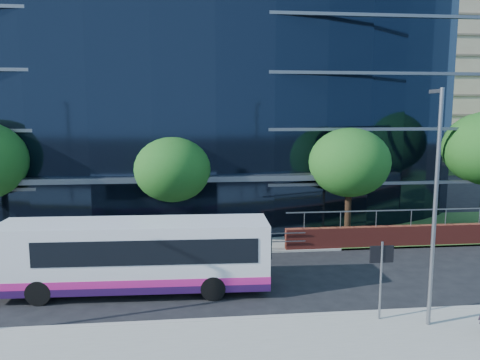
{
  "coord_description": "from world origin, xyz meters",
  "views": [
    {
      "loc": [
        -2.1,
        -16.58,
        7.36
      ],
      "look_at": [
        0.62,
        8.0,
        3.78
      ],
      "focal_mm": 35.0,
      "sensor_mm": 36.0,
      "label": 1
    }
  ],
  "objects": [
    {
      "name": "ground",
      "position": [
        0.0,
        0.0,
        0.0
      ],
      "size": [
        200.0,
        200.0,
        0.0
      ],
      "primitive_type": "plane",
      "color": "black",
      "rests_on": "ground"
    },
    {
      "name": "kerb",
      "position": [
        0.0,
        -1.0,
        0.08
      ],
      "size": [
        80.0,
        0.25,
        0.16
      ],
      "primitive_type": "cube",
      "color": "gray",
      "rests_on": "ground"
    },
    {
      "name": "yellow_line_outer",
      "position": [
        0.0,
        -0.8,
        0.01
      ],
      "size": [
        80.0,
        0.08,
        0.01
      ],
      "primitive_type": "cube",
      "color": "gold",
      "rests_on": "ground"
    },
    {
      "name": "yellow_line_inner",
      "position": [
        0.0,
        -0.65,
        0.01
      ],
      "size": [
        80.0,
        0.08,
        0.01
      ],
      "primitive_type": "cube",
      "color": "gold",
      "rests_on": "ground"
    },
    {
      "name": "far_forecourt",
      "position": [
        -6.0,
        11.0,
        0.05
      ],
      "size": [
        50.0,
        8.0,
        0.1
      ],
      "primitive_type": "cube",
      "color": "gray",
      "rests_on": "ground"
    },
    {
      "name": "glass_office",
      "position": [
        -4.0,
        20.85,
        8.0
      ],
      "size": [
        44.0,
        23.1,
        16.0
      ],
      "color": "black",
      "rests_on": "ground"
    },
    {
      "name": "guard_railings",
      "position": [
        -8.0,
        7.0,
        0.82
      ],
      "size": [
        24.0,
        0.05,
        1.1
      ],
      "color": "slate",
      "rests_on": "ground"
    },
    {
      "name": "apartment_block",
      "position": [
        32.0,
        57.21,
        11.11
      ],
      "size": [
        60.0,
        42.0,
        30.0
      ],
      "color": "#2D511E",
      "rests_on": "ground"
    },
    {
      "name": "street_sign",
      "position": [
        4.5,
        -1.59,
        2.15
      ],
      "size": [
        0.85,
        0.09,
        2.8
      ],
      "color": "slate",
      "rests_on": "pavement_near"
    },
    {
      "name": "tree_far_b",
      "position": [
        -3.0,
        9.5,
        4.21
      ],
      "size": [
        4.29,
        4.29,
        6.05
      ],
      "color": "black",
      "rests_on": "ground"
    },
    {
      "name": "tree_far_c",
      "position": [
        7.0,
        9.0,
        4.54
      ],
      "size": [
        4.62,
        4.62,
        6.51
      ],
      "color": "black",
      "rests_on": "ground"
    },
    {
      "name": "tree_dist_e",
      "position": [
        24.0,
        40.0,
        4.54
      ],
      "size": [
        4.62,
        4.62,
        6.51
      ],
      "color": "black",
      "rests_on": "ground"
    },
    {
      "name": "streetlight_east",
      "position": [
        6.0,
        -2.17,
        4.44
      ],
      "size": [
        0.15,
        0.77,
        8.0
      ],
      "color": "slate",
      "rests_on": "pavement_near"
    },
    {
      "name": "city_bus",
      "position": [
        -4.23,
        2.29,
        1.57
      ],
      "size": [
        11.02,
        2.92,
        2.96
      ],
      "rotation": [
        0.0,
        0.0,
        -0.04
      ],
      "color": "silver",
      "rests_on": "ground"
    }
  ]
}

